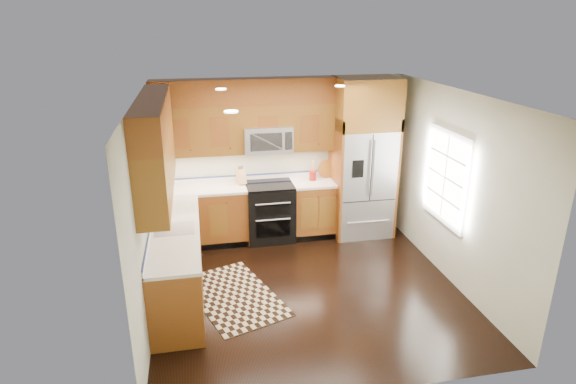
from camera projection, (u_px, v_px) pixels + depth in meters
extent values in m
plane|color=black|center=(308.00, 288.00, 6.53)|extent=(4.00, 4.00, 0.00)
cube|color=beige|center=(281.00, 157.00, 7.93)|extent=(4.00, 0.02, 2.60)
cube|color=beige|center=(146.00, 210.00, 5.72)|extent=(0.02, 4.00, 2.60)
cube|color=beige|center=(454.00, 189.00, 6.45)|extent=(0.02, 4.00, 2.60)
cube|color=white|center=(446.00, 177.00, 6.59)|extent=(0.04, 1.10, 1.30)
cube|color=white|center=(445.00, 177.00, 6.59)|extent=(0.02, 0.95, 1.15)
cube|color=brown|center=(204.00, 217.00, 7.71)|extent=(1.37, 0.60, 0.90)
cube|color=brown|center=(313.00, 209.00, 8.03)|extent=(0.72, 0.60, 0.90)
cube|color=brown|center=(178.00, 263.00, 6.25)|extent=(0.60, 2.40, 0.90)
cube|color=silver|center=(249.00, 186.00, 7.68)|extent=(2.85, 0.62, 0.04)
cube|color=silver|center=(175.00, 230.00, 6.09)|extent=(0.62, 2.40, 0.04)
cube|color=brown|center=(246.00, 129.00, 7.50)|extent=(2.85, 0.33, 0.75)
cube|color=brown|center=(157.00, 163.00, 5.76)|extent=(0.33, 2.40, 0.75)
cube|color=brown|center=(245.00, 92.00, 7.30)|extent=(2.85, 0.33, 0.40)
cube|color=brown|center=(152.00, 115.00, 5.56)|extent=(0.33, 2.40, 0.40)
cube|color=black|center=(270.00, 212.00, 7.87)|extent=(0.76, 0.64, 0.92)
cube|color=black|center=(269.00, 185.00, 7.71)|extent=(0.76, 0.60, 0.02)
cube|color=black|center=(273.00, 210.00, 7.52)|extent=(0.55, 0.01, 0.18)
cube|color=black|center=(273.00, 229.00, 7.63)|extent=(0.55, 0.01, 0.28)
cylinder|color=#B2B2B7|center=(273.00, 204.00, 7.46)|extent=(0.55, 0.02, 0.02)
cylinder|color=#B2B2B7|center=(273.00, 220.00, 7.55)|extent=(0.55, 0.02, 0.02)
cube|color=#B2B2B7|center=(268.00, 139.00, 7.58)|extent=(0.76, 0.40, 0.42)
cube|color=black|center=(266.00, 142.00, 7.39)|extent=(0.50, 0.01, 0.28)
cube|color=#B2B2B7|center=(362.00, 182.00, 7.96)|extent=(0.90, 0.74, 1.80)
cube|color=black|center=(371.00, 168.00, 7.50)|extent=(0.01, 0.01, 1.08)
cube|color=black|center=(358.00, 169.00, 7.45)|extent=(0.18, 0.01, 0.28)
cube|color=brown|center=(335.00, 178.00, 7.84)|extent=(0.04, 0.74, 2.00)
cube|color=brown|center=(389.00, 174.00, 8.01)|extent=(0.04, 0.74, 2.00)
cube|color=brown|center=(367.00, 103.00, 7.52)|extent=(0.98, 0.74, 0.80)
cube|color=#B2B2B7|center=(174.00, 228.00, 6.08)|extent=(0.50, 0.42, 0.02)
cylinder|color=#B2B2B7|center=(158.00, 213.00, 6.21)|extent=(0.02, 0.02, 0.28)
torus|color=#B2B2B7|center=(157.00, 206.00, 6.08)|extent=(0.18, 0.02, 0.18)
cube|color=black|center=(234.00, 296.00, 6.34)|extent=(1.42, 1.81, 0.01)
cube|color=tan|center=(241.00, 177.00, 7.70)|extent=(0.15, 0.18, 0.24)
cylinder|color=maroon|center=(313.00, 176.00, 7.89)|extent=(0.12, 0.12, 0.15)
cylinder|color=brown|center=(326.00, 177.00, 8.06)|extent=(0.32, 0.32, 0.02)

